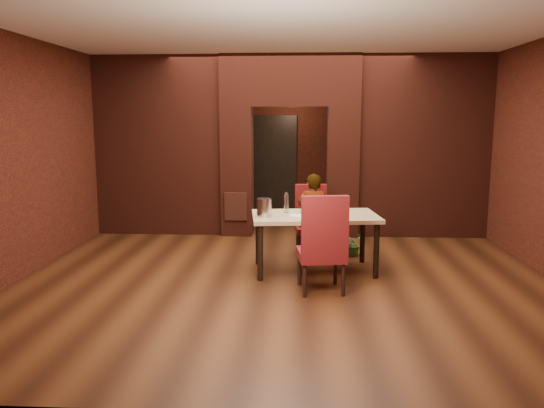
# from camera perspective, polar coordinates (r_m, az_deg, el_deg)

# --- Properties ---
(floor) EXTENTS (8.00, 8.00, 0.00)m
(floor) POSITION_cam_1_polar(r_m,az_deg,el_deg) (7.83, 1.56, -6.40)
(floor) COLOR #472411
(floor) RESTS_ON ground
(ceiling) EXTENTS (7.00, 8.00, 0.04)m
(ceiling) POSITION_cam_1_polar(r_m,az_deg,el_deg) (7.61, 1.67, 17.47)
(ceiling) COLOR silver
(ceiling) RESTS_ON ground
(wall_back) EXTENTS (7.00, 0.04, 3.20)m
(wall_back) POSITION_cam_1_polar(r_m,az_deg,el_deg) (11.55, 2.13, 6.74)
(wall_back) COLOR #602114
(wall_back) RESTS_ON ground
(wall_front) EXTENTS (7.00, 0.04, 3.20)m
(wall_front) POSITION_cam_1_polar(r_m,az_deg,el_deg) (3.58, -0.02, 0.92)
(wall_front) COLOR #602114
(wall_front) RESTS_ON ground
(wall_left) EXTENTS (0.04, 8.00, 3.20)m
(wall_left) POSITION_cam_1_polar(r_m,az_deg,el_deg) (8.40, -23.09, 5.03)
(wall_left) COLOR #602114
(wall_left) RESTS_ON ground
(wall_right) EXTENTS (0.04, 8.00, 3.20)m
(wall_right) POSITION_cam_1_polar(r_m,az_deg,el_deg) (8.24, 26.82, 4.70)
(wall_right) COLOR #602114
(wall_right) RESTS_ON ground
(pillar_left) EXTENTS (0.55, 0.55, 2.30)m
(pillar_left) POSITION_cam_1_polar(r_m,az_deg,el_deg) (9.65, -3.75, 3.53)
(pillar_left) COLOR maroon
(pillar_left) RESTS_ON ground
(pillar_right) EXTENTS (0.55, 0.55, 2.30)m
(pillar_right) POSITION_cam_1_polar(r_m,az_deg,el_deg) (9.61, 7.59, 3.45)
(pillar_right) COLOR maroon
(pillar_right) RESTS_ON ground
(lintel) EXTENTS (2.45, 0.55, 0.90)m
(lintel) POSITION_cam_1_polar(r_m,az_deg,el_deg) (9.56, 1.96, 13.10)
(lintel) COLOR maroon
(lintel) RESTS_ON ground
(wing_wall_left) EXTENTS (2.28, 0.35, 3.20)m
(wing_wall_left) POSITION_cam_1_polar(r_m,az_deg,el_deg) (9.88, -11.98, 6.11)
(wing_wall_left) COLOR maroon
(wing_wall_left) RESTS_ON ground
(wing_wall_right) EXTENTS (2.28, 0.35, 3.20)m
(wing_wall_right) POSITION_cam_1_polar(r_m,az_deg,el_deg) (9.79, 15.96, 5.92)
(wing_wall_right) COLOR maroon
(wing_wall_right) RESTS_ON ground
(vent_panel) EXTENTS (0.40, 0.03, 0.50)m
(vent_panel) POSITION_cam_1_polar(r_m,az_deg,el_deg) (9.44, -3.92, -0.27)
(vent_panel) COLOR brown
(vent_panel) RESTS_ON ground
(rear_door) EXTENTS (0.90, 0.08, 2.10)m
(rear_door) POSITION_cam_1_polar(r_m,az_deg,el_deg) (11.54, 0.11, 4.01)
(rear_door) COLOR black
(rear_door) RESTS_ON ground
(rear_door_frame) EXTENTS (1.02, 0.04, 2.22)m
(rear_door_frame) POSITION_cam_1_polar(r_m,az_deg,el_deg) (11.50, 0.10, 3.99)
(rear_door_frame) COLOR black
(rear_door_frame) RESTS_ON ground
(dining_table) EXTENTS (1.81, 1.15, 0.80)m
(dining_table) POSITION_cam_1_polar(r_m,az_deg,el_deg) (7.39, 4.59, -4.18)
(dining_table) COLOR tan
(dining_table) RESTS_ON ground
(chair_far) EXTENTS (0.53, 0.53, 1.08)m
(chair_far) POSITION_cam_1_polar(r_m,az_deg,el_deg) (8.21, 4.32, -1.80)
(chair_far) COLOR maroon
(chair_far) RESTS_ON ground
(chair_near) EXTENTS (0.63, 0.63, 1.22)m
(chair_near) POSITION_cam_1_polar(r_m,az_deg,el_deg) (6.51, 5.31, -4.13)
(chair_near) COLOR maroon
(chair_near) RESTS_ON ground
(person_seated) EXTENTS (0.49, 0.34, 1.28)m
(person_seated) POSITION_cam_1_polar(r_m,az_deg,el_deg) (8.11, 4.41, -1.22)
(person_seated) COLOR silver
(person_seated) RESTS_ON ground
(wine_glass_a) EXTENTS (0.09, 0.09, 0.21)m
(wine_glass_a) POSITION_cam_1_polar(r_m,az_deg,el_deg) (7.40, 3.33, -0.14)
(wine_glass_a) COLOR white
(wine_glass_a) RESTS_ON dining_table
(wine_glass_b) EXTENTS (0.08, 0.08, 0.20)m
(wine_glass_b) POSITION_cam_1_polar(r_m,az_deg,el_deg) (7.43, 5.43, -0.17)
(wine_glass_b) COLOR white
(wine_glass_b) RESTS_ON dining_table
(wine_glass_c) EXTENTS (0.08, 0.08, 0.19)m
(wine_glass_c) POSITION_cam_1_polar(r_m,az_deg,el_deg) (7.33, 6.40, -0.37)
(wine_glass_c) COLOR white
(wine_glass_c) RESTS_ON dining_table
(tasting_sheet) EXTENTS (0.29, 0.23, 0.00)m
(tasting_sheet) POSITION_cam_1_polar(r_m,az_deg,el_deg) (7.21, 3.06, -1.23)
(tasting_sheet) COLOR white
(tasting_sheet) RESTS_ON dining_table
(wine_bucket) EXTENTS (0.20, 0.20, 0.24)m
(wine_bucket) POSITION_cam_1_polar(r_m,az_deg,el_deg) (7.12, -0.84, -0.38)
(wine_bucket) COLOR #B8B8BF
(wine_bucket) RESTS_ON dining_table
(water_bottle) EXTENTS (0.07, 0.07, 0.28)m
(water_bottle) POSITION_cam_1_polar(r_m,az_deg,el_deg) (7.42, 1.56, 0.17)
(water_bottle) COLOR silver
(water_bottle) RESTS_ON dining_table
(potted_plant) EXTENTS (0.44, 0.44, 0.37)m
(potted_plant) POSITION_cam_1_polar(r_m,az_deg,el_deg) (8.31, 8.70, -4.25)
(potted_plant) COLOR #316E2E
(potted_plant) RESTS_ON ground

